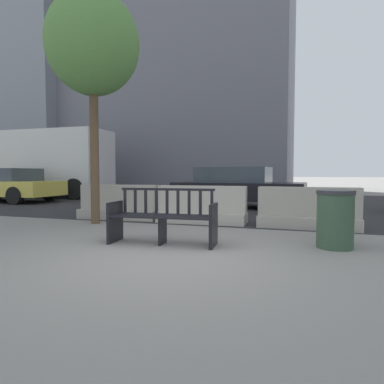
{
  "coord_description": "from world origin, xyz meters",
  "views": [
    {
      "loc": [
        1.73,
        -4.21,
        1.13
      ],
      "look_at": [
        -0.39,
        2.26,
        0.75
      ],
      "focal_mm": 32.0,
      "sensor_mm": 36.0,
      "label": 1
    }
  ],
  "objects": [
    {
      "name": "delivery_truck",
      "position": [
        -9.94,
        8.91,
        1.69
      ],
      "size": [
        6.84,
        2.44,
        3.05
      ],
      "color": "navy",
      "rests_on": "ground"
    },
    {
      "name": "trash_bin",
      "position": [
        2.19,
        1.31,
        0.44
      ],
      "size": [
        0.56,
        0.56,
        0.87
      ],
      "color": "#334C38",
      "rests_on": "ground"
    },
    {
      "name": "ground_plane",
      "position": [
        0.0,
        0.0,
        0.0
      ],
      "size": [
        200.0,
        200.0,
        0.0
      ],
      "primitive_type": "plane",
      "color": "gray"
    },
    {
      "name": "jersey_barrier_left",
      "position": [
        -2.57,
        3.2,
        0.34
      ],
      "size": [
        2.03,
        0.78,
        0.84
      ],
      "color": "#9E998E",
      "rests_on": "ground"
    },
    {
      "name": "street_tree",
      "position": [
        -2.7,
        2.35,
        3.92
      ],
      "size": [
        2.02,
        2.02,
        5.06
      ],
      "color": "brown",
      "rests_on": "ground"
    },
    {
      "name": "car_sedan_mid",
      "position": [
        -9.44,
        6.26,
        0.66
      ],
      "size": [
        4.48,
        2.02,
        1.31
      ],
      "color": "#DBC64C",
      "rests_on": "ground"
    },
    {
      "name": "jersey_barrier_centre",
      "position": [
        -0.46,
        3.18,
        0.34
      ],
      "size": [
        2.02,
        0.75,
        0.84
      ],
      "color": "#ADA89E",
      "rests_on": "ground"
    },
    {
      "name": "street_asphalt",
      "position": [
        0.0,
        8.7,
        0.0
      ],
      "size": [
        120.0,
        12.0,
        0.01
      ],
      "primitive_type": "cube",
      "color": "#28282B",
      "rests_on": "ground"
    },
    {
      "name": "car_sedan_far",
      "position": [
        -0.36,
        6.98,
        0.68
      ],
      "size": [
        4.28,
        2.12,
        1.32
      ],
      "color": "black",
      "rests_on": "ground"
    },
    {
      "name": "jersey_barrier_right",
      "position": [
        1.82,
        3.15,
        0.34
      ],
      "size": [
        2.02,
        0.73,
        0.84
      ],
      "color": "#9E998E",
      "rests_on": "ground"
    },
    {
      "name": "street_bench",
      "position": [
        -0.39,
        0.78,
        0.4
      ],
      "size": [
        1.72,
        0.65,
        0.88
      ],
      "color": "black",
      "rests_on": "ground"
    }
  ]
}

